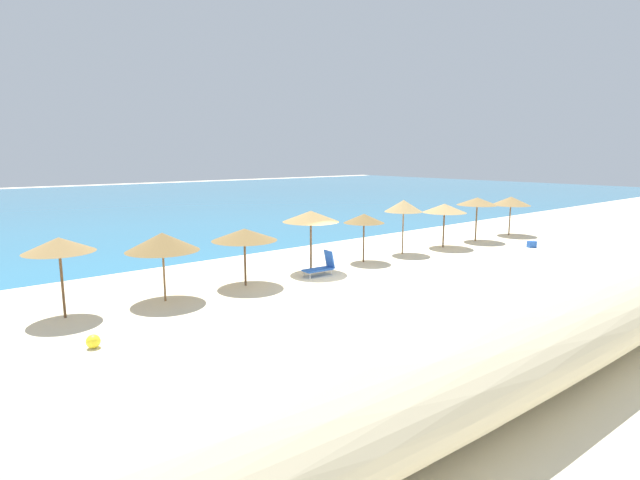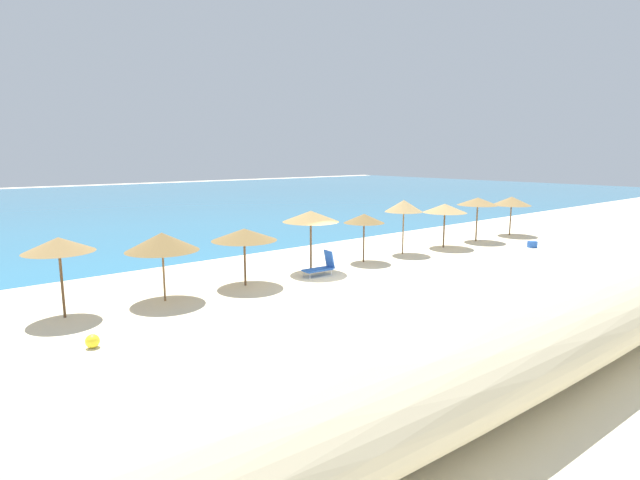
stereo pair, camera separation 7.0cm
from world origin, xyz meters
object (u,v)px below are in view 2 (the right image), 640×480
object	(u,v)px
beach_umbrella_5	(311,216)
beach_umbrella_7	(404,206)
beach_umbrella_8	(445,208)
cooler_box	(532,244)
beach_umbrella_6	(364,219)
beach_umbrella_3	(162,242)
beach_umbrella_2	(59,245)
lounge_chair_1	(321,266)
beach_umbrella_4	(244,235)
beach_ball	(92,341)
beach_umbrella_9	(478,201)
beach_umbrella_10	(512,201)

from	to	relation	value
beach_umbrella_5	beach_umbrella_7	world-z (taller)	beach_umbrella_7
beach_umbrella_8	cooler_box	xyz separation A→B (m)	(3.90, -3.36, -2.09)
beach_umbrella_6	beach_umbrella_3	bearing A→B (deg)	-178.88
beach_umbrella_6	cooler_box	distance (m)	11.06
beach_umbrella_2	beach_umbrella_7	bearing A→B (deg)	0.22
beach_umbrella_8	cooler_box	distance (m)	5.56
beach_umbrella_5	beach_umbrella_8	bearing A→B (deg)	-0.48
beach_umbrella_3	lounge_chair_1	xyz separation A→B (m)	(7.00, -0.63, -1.80)
beach_umbrella_7	beach_umbrella_8	xyz separation A→B (m)	(3.32, -0.21, -0.33)
beach_umbrella_8	beach_umbrella_4	bearing A→B (deg)	-179.58
beach_umbrella_3	beach_umbrella_6	size ratio (longest dim) A/B	1.08
beach_umbrella_6	beach_umbrella_7	bearing A→B (deg)	2.34
beach_umbrella_5	beach_ball	distance (m)	11.22
beach_umbrella_3	cooler_box	world-z (taller)	beach_umbrella_3
beach_umbrella_9	lounge_chair_1	size ratio (longest dim) A/B	1.85
beach_umbrella_4	beach_umbrella_6	size ratio (longest dim) A/B	1.09
beach_umbrella_6	beach_umbrella_10	xyz separation A→B (m)	(13.54, -0.15, 0.09)
beach_umbrella_10	beach_umbrella_2	bearing A→B (deg)	179.55
lounge_chair_1	beach_umbrella_5	bearing A→B (deg)	1.07
lounge_chair_1	beach_ball	xyz separation A→B (m)	(-10.39, -2.49, -0.22)
cooler_box	beach_umbrella_7	bearing A→B (deg)	153.68
beach_umbrella_2	beach_umbrella_10	size ratio (longest dim) A/B	1.05
lounge_chair_1	beach_umbrella_8	bearing A→B (deg)	-80.63
beach_umbrella_3	beach_umbrella_6	bearing A→B (deg)	1.12
beach_umbrella_3	lounge_chair_1	world-z (taller)	beach_umbrella_3
beach_umbrella_5	cooler_box	xyz separation A→B (m)	(13.71, -3.44, -2.38)
lounge_chair_1	beach_umbrella_4	bearing A→B (deg)	84.59
beach_umbrella_2	cooler_box	bearing A→B (deg)	-8.28
beach_umbrella_10	beach_umbrella_6	bearing A→B (deg)	179.35
beach_umbrella_7	beach_umbrella_9	bearing A→B (deg)	-1.82
beach_umbrella_5	beach_umbrella_9	size ratio (longest dim) A/B	1.04
beach_umbrella_3	beach_umbrella_7	xyz separation A→B (m)	(13.54, 0.33, 0.40)
beach_umbrella_6	cooler_box	bearing A→B (deg)	-18.47
beach_umbrella_6	lounge_chair_1	xyz separation A→B (m)	(-3.45, -0.84, -1.79)
beach_umbrella_5	beach_umbrella_3	bearing A→B (deg)	-178.38
beach_umbrella_8	beach_umbrella_9	distance (m)	3.30
beach_umbrella_7	cooler_box	bearing A→B (deg)	-26.32
beach_umbrella_2	beach_umbrella_4	size ratio (longest dim) A/B	1.01
beach_umbrella_6	beach_ball	distance (m)	14.37
beach_umbrella_9	cooler_box	xyz separation A→B (m)	(0.60, -3.36, -2.29)
beach_umbrella_9	beach_umbrella_5	bearing A→B (deg)	179.65
beach_umbrella_9	lounge_chair_1	xyz separation A→B (m)	(-13.16, -0.75, -2.07)
beach_umbrella_10	beach_umbrella_5	bearing A→B (deg)	179.50
beach_umbrella_5	beach_ball	world-z (taller)	beach_umbrella_5
beach_ball	beach_umbrella_2	bearing A→B (deg)	89.17
beach_umbrella_4	beach_umbrella_5	distance (m)	3.64
beach_umbrella_7	cooler_box	xyz separation A→B (m)	(7.22, -3.57, -2.43)
beach_umbrella_5	beach_umbrella_6	bearing A→B (deg)	0.08
cooler_box	beach_ball	bearing A→B (deg)	179.72
beach_umbrella_2	beach_umbrella_9	xyz separation A→B (m)	(23.50, -0.15, 0.03)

